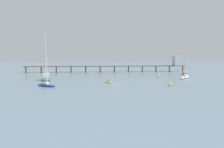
{
  "coord_description": "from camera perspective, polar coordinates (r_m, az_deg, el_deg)",
  "views": [
    {
      "loc": [
        -6.79,
        -62.85,
        8.68
      ],
      "look_at": [
        0.0,
        14.44,
        1.5
      ],
      "focal_mm": 33.49,
      "sensor_mm": 36.0,
      "label": 1
    }
  ],
  "objects": [
    {
      "name": "mooring_buoy_inner",
      "position": [
        92.01,
        -5.8,
        0.1
      ],
      "size": [
        0.81,
        0.81,
        0.81
      ],
      "primitive_type": "sphere",
      "color": "yellow",
      "rests_on": "ground_plane"
    },
    {
      "name": "sailboat_green",
      "position": [
        73.97,
        -17.53,
        -0.95
      ],
      "size": [
        4.86,
        10.24,
        15.28
      ],
      "color": "#287F4C",
      "rests_on": "ground_plane"
    },
    {
      "name": "pier",
      "position": [
        107.52,
        8.56,
        2.85
      ],
      "size": [
        80.8,
        4.77,
        8.08
      ],
      "color": "brown",
      "rests_on": "ground_plane"
    },
    {
      "name": "sailboat_blue",
      "position": [
        60.19,
        -17.51,
        -2.68
      ],
      "size": [
        6.32,
        4.7,
        8.54
      ],
      "color": "#2D4CB7",
      "rests_on": "ground_plane"
    },
    {
      "name": "sailboat_white",
      "position": [
        82.17,
        19.21,
        -0.62
      ],
      "size": [
        7.16,
        7.93,
        11.36
      ],
      "color": "white",
      "rests_on": "ground_plane"
    },
    {
      "name": "sailboat_navy",
      "position": [
        98.02,
        19.04,
        0.32
      ],
      "size": [
        3.3,
        6.81,
        10.41
      ],
      "color": "navy",
      "rests_on": "ground_plane"
    },
    {
      "name": "ground_plane",
      "position": [
        63.81,
        1.14,
        -2.53
      ],
      "size": [
        400.0,
        400.0,
        0.0
      ],
      "primitive_type": "plane",
      "color": "slate"
    },
    {
      "name": "mooring_buoy_near",
      "position": [
        82.72,
        12.71,
        -0.6
      ],
      "size": [
        0.76,
        0.76,
        0.76
      ],
      "primitive_type": "sphere",
      "color": "yellow",
      "rests_on": "ground_plane"
    },
    {
      "name": "mooring_buoy_outer",
      "position": [
        60.68,
        15.51,
        -2.78
      ],
      "size": [
        0.74,
        0.74,
        0.74
      ],
      "primitive_type": "sphere",
      "color": "yellow",
      "rests_on": "ground_plane"
    },
    {
      "name": "dinghy_yellow",
      "position": [
        65.06,
        -0.99,
        -2.2
      ],
      "size": [
        3.08,
        3.06,
        1.14
      ],
      "color": "yellow",
      "rests_on": "ground_plane"
    },
    {
      "name": "mooring_buoy_mid",
      "position": [
        90.77,
        -19.67,
        -0.32
      ],
      "size": [
        0.61,
        0.61,
        0.61
      ],
      "primitive_type": "sphere",
      "color": "yellow",
      "rests_on": "ground_plane"
    }
  ]
}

